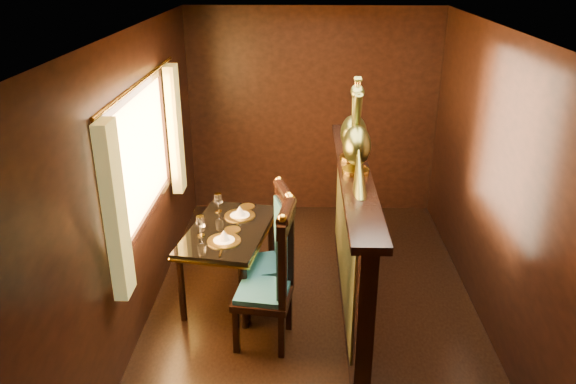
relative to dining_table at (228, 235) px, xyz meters
name	(u,v)px	position (x,y,z in m)	size (l,w,h in m)	color
ground	(314,325)	(0.80, -0.51, -0.62)	(5.00, 5.00, 0.00)	black
room_shell	(306,156)	(0.72, -0.49, 0.96)	(3.04, 5.04, 2.52)	black
partition	(351,238)	(1.12, -0.21, 0.09)	(0.26, 2.70, 1.36)	black
dining_table	(228,235)	(0.00, 0.00, 0.00)	(0.90, 1.28, 0.89)	black
chair_left	(277,273)	(0.49, -0.75, 0.05)	(0.52, 0.54, 1.29)	black
chair_right	(276,246)	(0.46, -0.25, 0.02)	(0.55, 0.56, 1.23)	black
peacock_left	(358,129)	(1.13, -0.28, 1.12)	(0.24, 0.64, 0.77)	#1A4F2E
peacock_right	(354,118)	(1.13, 0.05, 1.12)	(0.24, 0.64, 0.76)	#1A4F2E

